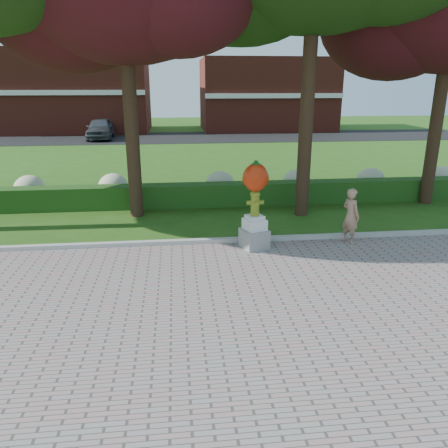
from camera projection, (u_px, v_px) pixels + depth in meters
name	position (u px, v px, depth m)	size (l,w,h in m)	color
ground	(211.00, 294.00, 9.17)	(100.00, 100.00, 0.00)	#275415
walkway	(238.00, 441.00, 5.38)	(40.00, 14.00, 0.04)	gray
curb	(202.00, 242.00, 11.98)	(40.00, 0.18, 0.15)	#ADADA5
lawn_hedge	(195.00, 195.00, 15.67)	(24.00, 0.70, 0.80)	#194012
hydrangea_row	(209.00, 184.00, 16.63)	(20.10, 1.10, 0.99)	beige
street	(183.00, 137.00, 35.65)	(50.00, 8.00, 0.02)	black
building_left	(69.00, 92.00, 39.21)	(14.00, 8.00, 7.00)	maroon
building_right	(266.00, 95.00, 41.18)	(12.00, 8.00, 6.40)	maroon
hydrant_sculpture	(255.00, 203.00, 11.28)	(0.80, 0.80, 2.33)	gray
woman	(351.00, 216.00, 11.80)	(0.56, 0.37, 1.53)	#AB7B61
parked_car	(100.00, 128.00, 34.31)	(1.93, 4.79, 1.63)	#46484E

